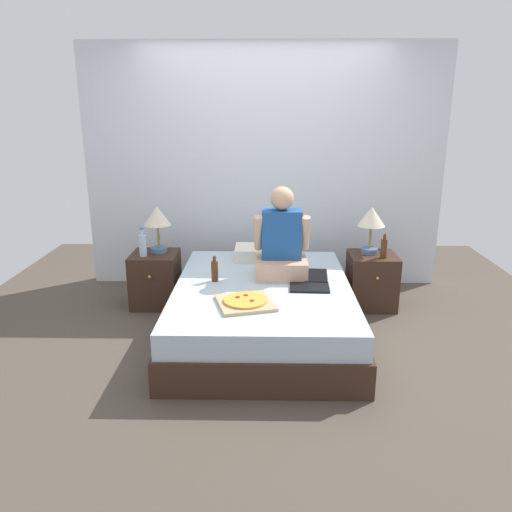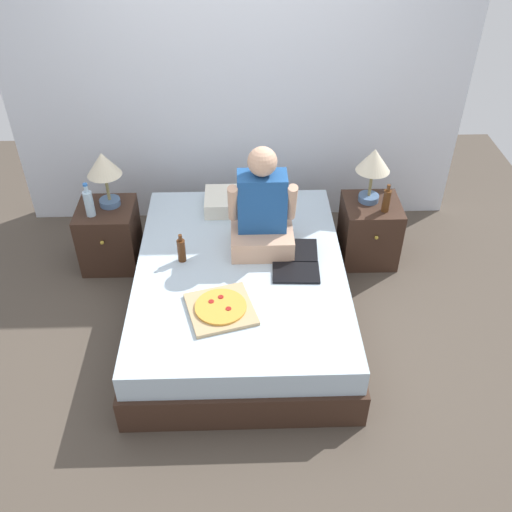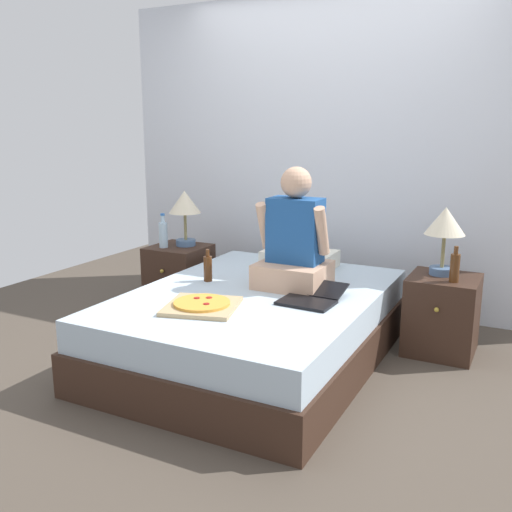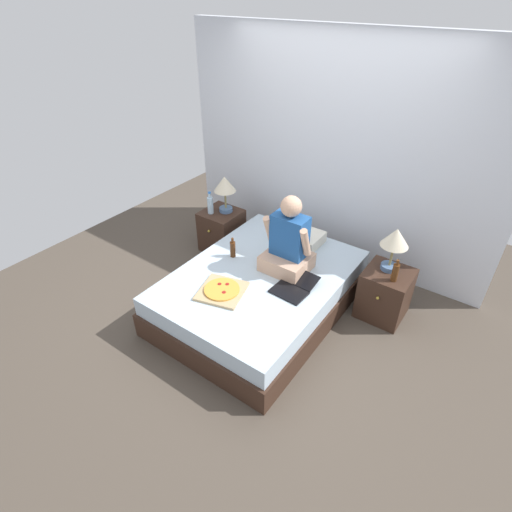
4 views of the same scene
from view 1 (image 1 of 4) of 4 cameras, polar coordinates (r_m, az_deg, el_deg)
ground_plane at (r=4.33m, az=0.76°, el=-8.86°), size 5.74×5.74×0.00m
wall_back at (r=5.32m, az=0.91°, el=10.01°), size 3.74×0.12×2.50m
bed at (r=4.24m, az=0.77°, el=-6.16°), size 1.49×2.03×0.45m
nightstand_left at (r=4.95m, az=-11.40°, el=-2.60°), size 0.44×0.47×0.52m
lamp_on_left_nightstand at (r=4.83m, az=-11.21°, el=4.16°), size 0.26×0.26×0.45m
water_bottle at (r=4.78m, az=-12.82°, el=1.26°), size 0.07×0.07×0.28m
nightstand_right at (r=4.95m, az=13.07°, el=-2.74°), size 0.44×0.47×0.52m
lamp_on_right_nightstand at (r=4.83m, az=13.05°, el=4.03°), size 0.26×0.26×0.45m
beer_bottle at (r=4.76m, az=14.41°, el=0.90°), size 0.06×0.06×0.23m
pillow at (r=4.84m, az=0.70°, el=0.39°), size 0.52×0.34×0.12m
person_seated at (r=4.30m, az=2.93°, el=1.40°), size 0.47×0.40×0.78m
laptop at (r=4.14m, az=6.10°, el=-3.12°), size 0.34×0.43×0.07m
pizza_box at (r=3.74m, az=-1.22°, el=-5.29°), size 0.49×0.49×0.05m
beer_bottle_on_bed at (r=4.22m, az=-4.75°, el=-1.68°), size 0.06×0.06×0.22m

